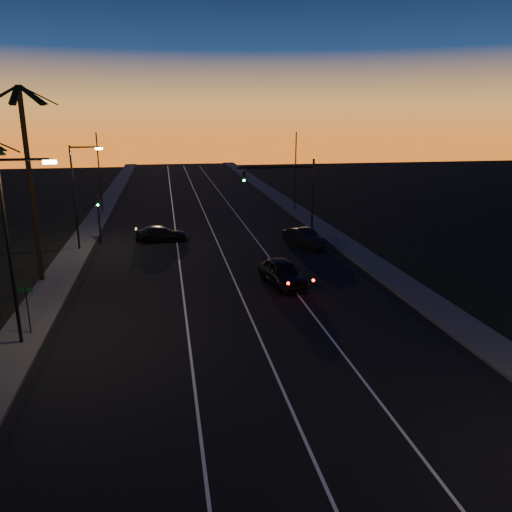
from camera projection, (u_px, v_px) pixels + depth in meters
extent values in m
cube|color=black|center=(223.00, 272.00, 35.55)|extent=(20.00, 170.00, 0.01)
cube|color=#373734|center=(58.00, 280.00, 33.59)|extent=(2.40, 170.00, 0.16)
cube|color=#373734|center=(371.00, 263.00, 37.47)|extent=(2.40, 170.00, 0.16)
cube|color=silver|center=(181.00, 274.00, 35.03)|extent=(0.12, 160.00, 0.01)
cube|color=silver|center=(230.00, 271.00, 35.64)|extent=(0.12, 160.00, 0.01)
cube|color=silver|center=(278.00, 268.00, 36.24)|extent=(0.12, 160.00, 0.01)
cylinder|color=black|center=(31.00, 189.00, 31.75)|extent=(0.32, 0.32, 12.50)
cube|color=black|center=(39.00, 95.00, 30.64)|extent=(2.18, 0.92, 1.18)
cube|color=black|center=(31.00, 96.00, 31.21)|extent=(1.25, 2.12, 1.18)
cube|color=black|center=(15.00, 95.00, 31.02)|extent=(1.34, 2.09, 1.18)
cube|color=black|center=(2.00, 95.00, 30.23)|extent=(2.18, 0.82, 1.18)
cube|color=black|center=(2.00, 94.00, 29.43)|extent=(1.90, 1.69, 1.18)
cube|color=black|center=(15.00, 94.00, 29.22)|extent=(0.45, 2.16, 1.18)
cube|color=black|center=(32.00, 95.00, 29.76)|extent=(1.95, 1.61, 1.18)
cylinder|color=black|center=(10.00, 256.00, 22.96)|extent=(0.16, 0.16, 9.00)
cylinder|color=black|center=(23.00, 159.00, 21.98)|extent=(2.20, 0.12, 0.12)
cube|color=#F3C661|center=(50.00, 162.00, 22.20)|extent=(0.55, 0.26, 0.16)
cylinder|color=black|center=(75.00, 199.00, 40.08)|extent=(0.16, 0.16, 8.50)
cylinder|color=black|center=(84.00, 147.00, 39.16)|extent=(2.20, 0.12, 0.12)
cube|color=#F3C661|center=(99.00, 149.00, 39.39)|extent=(0.55, 0.26, 0.16)
cylinder|color=black|center=(28.00, 312.00, 24.81)|extent=(0.06, 0.06, 2.60)
cube|color=#0B431D|center=(25.00, 290.00, 24.50)|extent=(0.70, 0.03, 0.20)
cylinder|color=black|center=(313.00, 198.00, 45.72)|extent=(0.20, 0.20, 7.00)
cylinder|color=black|center=(276.00, 167.00, 44.36)|extent=(7.00, 0.16, 0.16)
cube|color=black|center=(244.00, 177.00, 44.06)|extent=(0.32, 0.28, 1.00)
sphere|color=black|center=(244.00, 173.00, 43.81)|extent=(0.20, 0.20, 0.20)
sphere|color=black|center=(244.00, 177.00, 43.90)|extent=(0.20, 0.20, 0.20)
sphere|color=#14FF59|center=(244.00, 180.00, 43.99)|extent=(0.20, 0.20, 0.20)
cylinder|color=black|center=(99.00, 220.00, 42.81)|extent=(0.14, 0.14, 4.20)
cube|color=black|center=(98.00, 201.00, 42.38)|extent=(0.28, 0.25, 0.90)
sphere|color=black|center=(97.00, 198.00, 42.16)|extent=(0.18, 0.18, 0.18)
sphere|color=black|center=(97.00, 202.00, 42.24)|extent=(0.18, 0.18, 0.18)
sphere|color=#14FF59|center=(98.00, 205.00, 42.31)|extent=(0.18, 0.18, 0.18)
cylinder|color=black|center=(99.00, 173.00, 56.11)|extent=(0.14, 0.14, 9.00)
cylinder|color=black|center=(295.00, 172.00, 57.08)|extent=(0.14, 0.14, 9.00)
imported|color=black|center=(282.00, 272.00, 32.63)|extent=(2.73, 5.13, 1.66)
sphere|color=#FF0F05|center=(288.00, 283.00, 29.65)|extent=(0.18, 0.18, 0.18)
sphere|color=#FF0F05|center=(313.00, 280.00, 30.19)|extent=(0.18, 0.18, 0.18)
imported|color=black|center=(305.00, 238.00, 42.21)|extent=(3.15, 4.89, 1.52)
imported|color=black|center=(161.00, 234.00, 44.02)|extent=(4.63, 2.01, 1.33)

